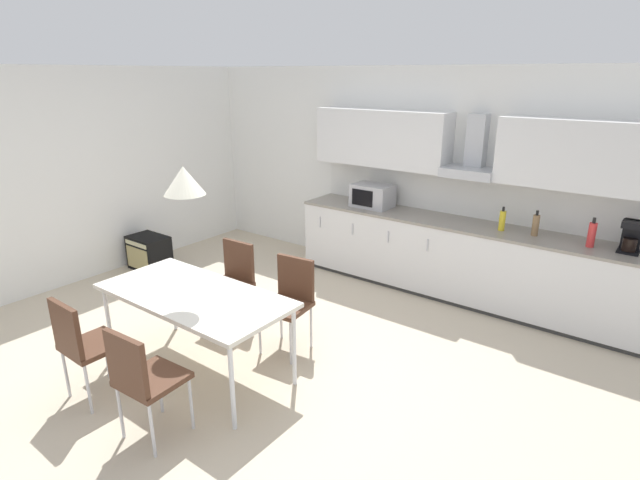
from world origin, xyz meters
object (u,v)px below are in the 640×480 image
at_px(bottle_red, 592,234).
at_px(chair_near_left, 82,340).
at_px(microwave, 372,196).
at_px(chair_far_right, 290,295).
at_px(bottle_brown, 536,225).
at_px(pendant_lamp, 184,181).
at_px(chair_far_left, 233,276).
at_px(chair_near_right, 141,374).
at_px(dining_table, 194,298).
at_px(bottle_yellow, 502,220).
at_px(guitar_amp, 149,252).
at_px(coffee_maker, 631,236).

distance_m(bottle_red, chair_near_left, 4.56).
relative_size(microwave, chair_near_left, 0.55).
relative_size(microwave, chair_far_right, 0.55).
height_order(bottle_brown, pendant_lamp, pendant_lamp).
bearing_deg(bottle_brown, pendant_lamp, -124.54).
relative_size(chair_far_left, chair_near_right, 1.00).
xyz_separation_m(microwave, dining_table, (-0.01, -2.80, -0.33)).
distance_m(bottle_yellow, chair_near_left, 4.10).
relative_size(bottle_yellow, chair_far_right, 0.29).
bearing_deg(chair_near_left, bottle_yellow, 60.89).
bearing_deg(bottle_red, dining_table, -131.58).
bearing_deg(chair_far_right, chair_far_left, 179.97).
relative_size(bottle_brown, guitar_amp, 0.51).
bearing_deg(chair_near_left, chair_near_right, 0.01).
bearing_deg(bottle_red, bottle_yellow, 178.87).
height_order(bottle_brown, chair_near_right, bottle_brown).
distance_m(chair_far_right, pendant_lamp, 1.44).
distance_m(coffee_maker, guitar_amp, 5.48).
bearing_deg(bottle_yellow, chair_far_left, -134.87).
xyz_separation_m(bottle_brown, chair_near_left, (-2.31, -3.59, -0.46)).
bearing_deg(pendant_lamp, chair_far_left, 115.93).
xyz_separation_m(coffee_maker, bottle_red, (-0.31, -0.06, -0.03)).
xyz_separation_m(bottle_yellow, dining_table, (-1.60, -2.78, -0.30)).
distance_m(chair_near_right, chair_far_right, 1.57).
relative_size(microwave, guitar_amp, 0.92).
height_order(bottle_brown, chair_far_left, bottle_brown).
bearing_deg(pendant_lamp, dining_table, -153.43).
bearing_deg(dining_table, bottle_red, 48.42).
xyz_separation_m(bottle_red, dining_table, (-2.45, -2.76, -0.31)).
xyz_separation_m(microwave, guitar_amp, (-2.41, -1.61, -0.80)).
bearing_deg(chair_far_right, chair_near_left, -115.53).
bearing_deg(microwave, chair_near_right, -84.03).
distance_m(microwave, chair_far_left, 2.11).
xyz_separation_m(chair_far_left, chair_far_right, (0.75, -0.00, 0.00)).
xyz_separation_m(bottle_red, pendant_lamp, (-2.45, -2.76, 0.67)).
bearing_deg(coffee_maker, bottle_yellow, -177.67).
bearing_deg(chair_far_left, microwave, 79.08).
distance_m(bottle_yellow, guitar_amp, 4.37).
bearing_deg(microwave, bottle_red, -0.88).
bearing_deg(chair_far_left, coffee_maker, 32.98).
bearing_deg(pendant_lamp, bottle_yellow, 60.00).
bearing_deg(bottle_brown, bottle_red, -4.88).
bearing_deg(chair_far_right, guitar_amp, 171.58).
distance_m(microwave, chair_near_left, 3.64).
height_order(chair_near_right, chair_near_left, same).
distance_m(coffee_maker, chair_near_right, 4.35).
bearing_deg(coffee_maker, chair_far_left, -147.02).
distance_m(bottle_red, chair_near_right, 4.13).
xyz_separation_m(bottle_yellow, chair_far_left, (-1.99, -1.99, -0.46)).
height_order(bottle_red, pendant_lamp, pendant_lamp).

